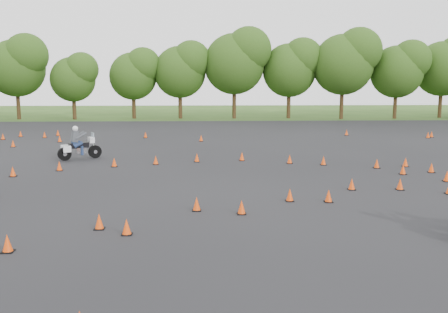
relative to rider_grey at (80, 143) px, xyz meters
The scene contains 5 objects.
ground 13.58m from the rider_grey, 54.86° to the right, with size 140.00×140.00×0.00m, color #2D5119.
asphalt_pad 9.35m from the rider_grey, 33.07° to the right, with size 62.00×62.00×0.00m, color black.
treeline 26.85m from the rider_grey, 63.72° to the left, with size 87.21×32.48×10.91m.
traffic_cones 9.50m from the rider_grey, 35.99° to the right, with size 37.04×33.46×0.45m.
rider_grey is the anchor object (origin of this frame).
Camera 1 is at (-0.89, -16.91, 4.44)m, focal length 40.00 mm.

